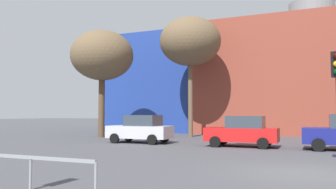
{
  "coord_description": "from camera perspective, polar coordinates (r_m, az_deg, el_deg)",
  "views": [
    {
      "loc": [
        0.35,
        -11.21,
        1.81
      ],
      "look_at": [
        -7.52,
        7.18,
        2.95
      ],
      "focal_mm": 36.36,
      "sensor_mm": 36.0,
      "label": 1
    }
  ],
  "objects": [
    {
      "name": "ground_plane",
      "position": [
        11.36,
        21.61,
        -12.2
      ],
      "size": [
        200.0,
        200.0,
        0.0
      ],
      "primitive_type": "plane",
      "color": "#47474C"
    },
    {
      "name": "building_backdrop",
      "position": [
        34.01,
        23.14,
        2.47
      ],
      "size": [
        39.2,
        10.44,
        12.11
      ],
      "color": "brown",
      "rests_on": "ground_plane"
    },
    {
      "name": "parked_car_0",
      "position": [
        21.34,
        -4.6,
        -5.8
      ],
      "size": [
        3.98,
        1.96,
        1.73
      ],
      "rotation": [
        0.0,
        0.0,
        3.14
      ],
      "color": "silver",
      "rests_on": "ground_plane"
    },
    {
      "name": "parked_car_1",
      "position": [
        19.24,
        12.38,
        -6.06
      ],
      "size": [
        3.91,
        1.92,
        1.69
      ],
      "rotation": [
        0.0,
        0.0,
        3.14
      ],
      "color": "red",
      "rests_on": "ground_plane"
    },
    {
      "name": "bare_tree_0",
      "position": [
        27.62,
        3.75,
        8.78
      ],
      "size": [
        4.9,
        4.9,
        9.57
      ],
      "color": "brown",
      "rests_on": "ground_plane"
    },
    {
      "name": "bare_tree_1",
      "position": [
        27.42,
        -10.99,
        6.36
      ],
      "size": [
        4.92,
        4.92,
        8.38
      ],
      "color": "brown",
      "rests_on": "ground_plane"
    },
    {
      "name": "pedestrian_railing",
      "position": [
        7.45,
        -26.02,
        -10.69
      ],
      "size": [
        4.38,
        0.06,
        1.03
      ],
      "color": "gray",
      "rests_on": "ground_plane"
    }
  ]
}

